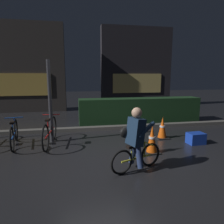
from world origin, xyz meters
name	(u,v)px	position (x,y,z in m)	size (l,w,h in m)	color
ground_plane	(108,154)	(0.00, 0.00, 0.00)	(40.00, 40.00, 0.00)	black
sidewalk_curb	(98,128)	(0.00, 2.20, 0.06)	(12.00, 0.24, 0.12)	#56544F
hedge_row	(140,110)	(1.80, 3.10, 0.48)	(4.80, 0.70, 0.96)	#19381C
storefront_left	(17,68)	(-3.51, 6.50, 2.21)	(4.65, 0.54, 4.44)	#383330
storefront_right	(136,68)	(2.89, 7.20, 2.28)	(4.16, 0.54, 4.59)	#262328
street_post	(50,102)	(-1.40, 1.20, 1.13)	(0.10, 0.10, 2.25)	#2D2D33
parked_bike_left_mid	(14,134)	(-2.34, 1.03, 0.33)	(0.46, 1.55, 0.72)	black
parked_bike_center_left	(50,132)	(-1.42, 0.94, 0.35)	(0.46, 1.70, 0.78)	black
traffic_cone_near	(152,140)	(1.04, -0.10, 0.32)	(0.36, 0.36, 0.67)	black
traffic_cone_far	(162,128)	(1.78, 0.94, 0.30)	(0.36, 0.36, 0.63)	black
blue_crate	(196,138)	(2.47, 0.30, 0.15)	(0.44, 0.32, 0.30)	#193DB7
cyclist	(135,139)	(0.37, -0.89, 0.63)	(1.13, 0.52, 1.25)	black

